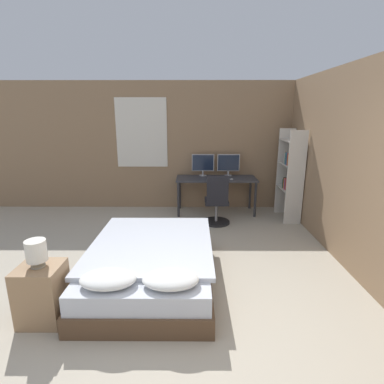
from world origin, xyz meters
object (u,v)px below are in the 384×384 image
Objects in this scene: bed at (151,264)px; monitor_left at (203,164)px; nightstand at (42,293)px; bedside_lamp at (36,251)px; desk at (216,182)px; monitor_right at (228,164)px; office_chair at (217,205)px; bookshelf at (291,171)px; keyboard at (217,180)px; computer_mouse at (232,179)px.

monitor_left is at bearing 76.29° from bed.
nightstand is 0.46m from bedside_lamp.
desk is 3.48× the size of monitor_right.
office_chair is at bearing 54.61° from nightstand.
monitor_right is at bearing 58.41° from nightstand.
desk is at bearing 164.17° from bookshelf.
keyboard reaches higher than desk.
bed is 7.61× the size of bedside_lamp.
office_chair reaches higher than keyboard.
bed is at bearing -111.69° from keyboard.
office_chair reaches higher than nightstand.
monitor_left is (1.71, 3.67, 0.25)m from bedside_lamp.
bookshelf is at bearing 41.83° from nightstand.
bed is at bearing 35.87° from bedside_lamp.
office_chair is at bearing 64.73° from bed.
desk is 0.50m from monitor_right.
bookshelf reaches higher than office_chair.
desk reaches higher than bed.
computer_mouse is at bearing 62.74° from bed.
computer_mouse is at bearing 54.65° from nightstand.
monitor_right is 0.59m from keyboard.
bookshelf is at bearing -8.78° from computer_mouse.
bed is 4.41× the size of monitor_left.
monitor_right reaches higher than bed.
computer_mouse is (0.29, -0.23, 0.10)m from desk.
computer_mouse is 0.69m from office_chair.
keyboard is 0.60m from office_chair.
monitor_right is (0.54, 0.00, 0.00)m from monitor_left.
nightstand is 3.96m from computer_mouse.
bookshelf reaches higher than monitor_left.
bed is 3.49× the size of nightstand.
computer_mouse is at bearing 171.22° from bookshelf.
keyboard is at bearing -59.34° from monitor_left.
desk is 0.38m from computer_mouse.
office_chair is 1.59m from bookshelf.
desk is 1.50m from bookshelf.
monitor_left reaches higher than bedside_lamp.
bed is 3.30m from monitor_right.
bed is at bearing -115.27° from office_chair.
monitor_right is 1.30m from bookshelf.
keyboard is at bearing 173.02° from bookshelf.
computer_mouse is at bearing -39.04° from monitor_left.
keyboard is 1.44m from bookshelf.
bed is 2.85m from computer_mouse.
bed is 2.93m from desk.
monitor_left is 1.16× the size of keyboard.
monitor_right is at bearing 66.83° from bed.
bedside_lamp is (0.00, -0.00, 0.46)m from nightstand.
monitor_right is (1.26, 2.95, 0.77)m from bed.
bookshelf is (1.68, -0.63, -0.04)m from monitor_left.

